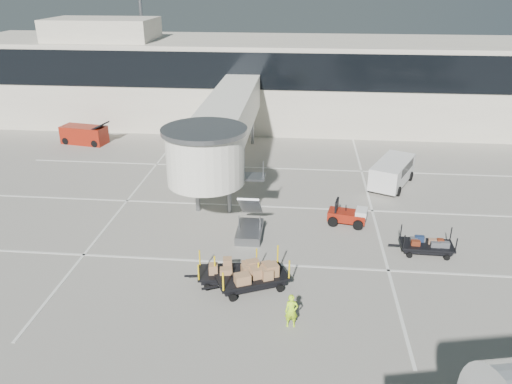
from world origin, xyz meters
TOP-DOWN VIEW (x-y plane):
  - ground at (0.00, 0.00)m, footprint 140.00×140.00m
  - lane_markings at (-0.67, 9.33)m, footprint 40.00×30.00m
  - terminal at (-0.35, 29.94)m, footprint 64.00×12.11m
  - jet_bridge at (-3.97, 12.26)m, footprint 5.70×20.40m
  - baggage_tug at (4.30, 7.07)m, footprint 2.43×1.82m
  - suitcase_cart at (8.32, 3.97)m, footprint 3.39×1.46m
  - box_cart_near at (-0.78, -0.12)m, footprint 4.10×2.88m
  - box_cart_far at (-1.89, 0.31)m, footprint 3.68×1.90m
  - ground_worker at (1.23, -2.81)m, footprint 0.60×0.43m
  - minivan at (7.86, 13.52)m, footprint 3.77×5.16m
  - belt_loader at (-17.78, 20.65)m, footprint 4.42×2.32m

SIDE VIEW (x-z plane):
  - ground at x=0.00m, z-range 0.00..0.00m
  - lane_markings at x=-0.67m, z-range 0.00..0.02m
  - suitcase_cart at x=8.32m, z-range -0.19..1.13m
  - box_cart_far at x=-1.89m, z-range -0.20..1.21m
  - baggage_tug at x=4.30m, z-range -0.20..1.28m
  - box_cart_near at x=-0.78m, z-range -0.15..1.46m
  - ground_worker at x=1.23m, z-range 0.00..1.54m
  - belt_loader at x=-17.78m, z-range -0.24..1.79m
  - minivan at x=7.86m, z-range 0.18..2.00m
  - terminal at x=-0.35m, z-range -3.49..11.71m
  - jet_bridge at x=-3.97m, z-range 1.27..7.30m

